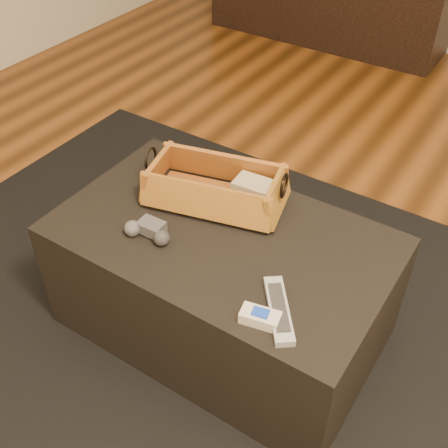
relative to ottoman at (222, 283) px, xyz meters
The scene contains 9 objects.
floor 0.34m from the ottoman, ahead, with size 5.00×5.50×0.01m, color brown.
area_rug 0.22m from the ottoman, 90.00° to the right, with size 2.60×2.00×0.01m, color black.
ottoman is the anchor object (origin of this frame).
tv_remote 0.28m from the ottoman, 141.08° to the left, with size 0.23×0.05×0.02m, color black.
cloth_bundle 0.31m from the ottoman, 89.90° to the left, with size 0.12×0.08×0.07m, color tan.
wicker_basket 0.30m from the ottoman, 131.04° to the left, with size 0.47×0.32×0.15m.
game_controller 0.32m from the ottoman, 142.40° to the right, with size 0.15×0.09×0.05m.
silver_remote 0.40m from the ottoman, 31.40° to the right, with size 0.17×0.20×0.03m.
cream_gadget 0.41m from the ottoman, 40.70° to the right, with size 0.11×0.07×0.04m.
Camera 1 is at (0.44, -1.01, 1.53)m, focal length 45.00 mm.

